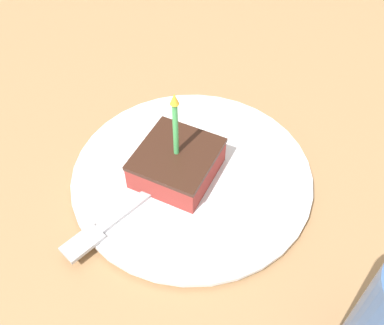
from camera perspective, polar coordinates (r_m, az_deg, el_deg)
ground_plane at (r=0.57m, az=-0.95°, el=-3.85°), size 2.40×2.40×0.04m
plate at (r=0.55m, az=0.00°, el=-1.69°), size 0.29×0.29×0.01m
cake_slice at (r=0.53m, az=-2.18°, el=-0.36°), size 0.09×0.09×0.13m
fork at (r=0.52m, az=-8.48°, el=-6.04°), size 0.08×0.19×0.00m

